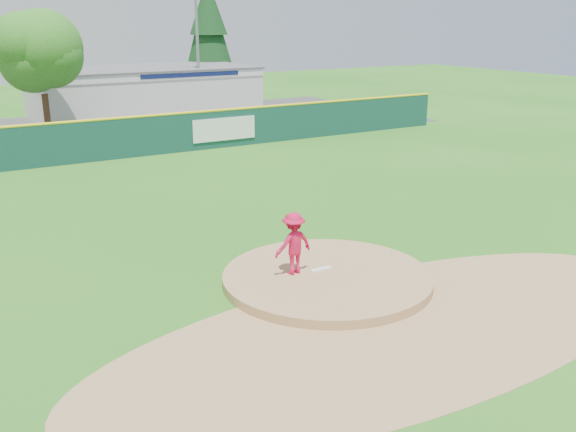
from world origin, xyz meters
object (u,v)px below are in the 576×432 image
van (2,141)px  conifer_tree (209,32)px  deciduous_tree (41,58)px  pitcher (294,243)px  light_pole_right (197,35)px  pool_building_grp (144,91)px

van → conifer_tree: 23.05m
deciduous_tree → conifer_tree: bearing=36.3°
pitcher → deciduous_tree: deciduous_tree is taller
deciduous_tree → pitcher: bearing=-87.1°
light_pole_right → van: bearing=-153.9°
van → conifer_tree: conifer_tree is taller
pitcher → deciduous_tree: size_ratio=0.22×
van → pool_building_grp: 14.61m
van → light_pole_right: (13.83, 6.77, 4.88)m
pitcher → conifer_tree: bearing=-114.8°
van → deciduous_tree: size_ratio=0.63×
pitcher → light_pole_right: (9.74, 28.51, 4.47)m
pitcher → conifer_tree: (13.74, 35.51, 4.47)m
pool_building_grp → conifer_tree: conifer_tree is taller
pool_building_grp → light_pole_right: size_ratio=1.52×
pitcher → light_pole_right: size_ratio=0.17×
pool_building_grp → light_pole_right: (3.00, -2.99, 3.88)m
pool_building_grp → conifer_tree: 8.95m
pitcher → van: bearing=-83.0°
van → deciduous_tree: bearing=-60.8°
deciduous_tree → conifer_tree: (15.00, 11.00, 0.99)m
van → deciduous_tree: (2.83, 2.77, 3.89)m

